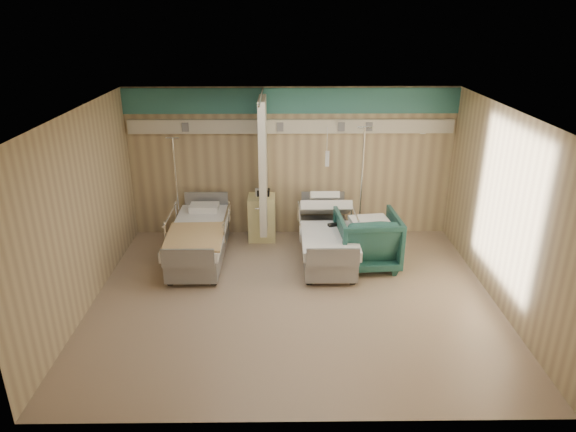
{
  "coord_description": "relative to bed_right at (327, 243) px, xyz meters",
  "views": [
    {
      "loc": [
        -0.16,
        -6.72,
        4.06
      ],
      "look_at": [
        -0.08,
        0.6,
        1.1
      ],
      "focal_mm": 32.0,
      "sensor_mm": 36.0,
      "label": 1
    }
  ],
  "objects": [
    {
      "name": "ground",
      "position": [
        -0.6,
        -1.3,
        -0.32
      ],
      "size": [
        6.0,
        5.0,
        0.0
      ],
      "primitive_type": "cube",
      "color": "gray",
      "rests_on": "ground"
    },
    {
      "name": "call_remote",
      "position": [
        0.11,
        0.01,
        0.34
      ],
      "size": [
        0.21,
        0.14,
        0.04
      ],
      "primitive_type": "cube",
      "rotation": [
        0.0,
        0.0,
        0.31
      ],
      "color": "black",
      "rests_on": "bed_right"
    },
    {
      "name": "visitor_armchair",
      "position": [
        0.65,
        -0.21,
        0.16
      ],
      "size": [
        1.07,
        1.1,
        0.94
      ],
      "primitive_type": "imported",
      "rotation": [
        0.0,
        0.0,
        3.21
      ],
      "color": "#1E4D46",
      "rests_on": "ground"
    },
    {
      "name": "toiletry_bag",
      "position": [
        -1.12,
        0.94,
        0.6
      ],
      "size": [
        0.23,
        0.15,
        0.12
      ],
      "primitive_type": "cube",
      "rotation": [
        0.0,
        0.0,
        -0.05
      ],
      "color": "black",
      "rests_on": "bedside_cabinet"
    },
    {
      "name": "tan_blanket",
      "position": [
        -2.19,
        -0.46,
        0.33
      ],
      "size": [
        0.95,
        1.17,
        0.04
      ],
      "primitive_type": "cube",
      "rotation": [
        0.0,
        0.0,
        0.04
      ],
      "color": "#DABA70",
      "rests_on": "bed_left"
    },
    {
      "name": "iv_stand_left",
      "position": [
        -2.68,
        0.79,
        0.09
      ],
      "size": [
        0.36,
        0.36,
        1.99
      ],
      "rotation": [
        0.0,
        0.0,
        0.01
      ],
      "color": "silver",
      "rests_on": "ground"
    },
    {
      "name": "room_walls",
      "position": [
        -0.63,
        -1.05,
        1.55
      ],
      "size": [
        6.04,
        5.04,
        2.82
      ],
      "color": "tan",
      "rests_on": "ground"
    },
    {
      "name": "bed_left",
      "position": [
        -2.2,
        0.0,
        0.0
      ],
      "size": [
        1.0,
        2.16,
        0.63
      ],
      "primitive_type": null,
      "color": "white",
      "rests_on": "ground"
    },
    {
      "name": "white_cup",
      "position": [
        -1.22,
        0.94,
        0.6
      ],
      "size": [
        0.12,
        0.12,
        0.14
      ],
      "primitive_type": "cylinder",
      "rotation": [
        0.0,
        0.0,
        -0.36
      ],
      "color": "white",
      "rests_on": "bedside_cabinet"
    },
    {
      "name": "bedside_cabinet",
      "position": [
        -1.15,
        0.9,
        0.11
      ],
      "size": [
        0.5,
        0.48,
        0.85
      ],
      "primitive_type": "cube",
      "color": "#EDE294",
      "rests_on": "ground"
    },
    {
      "name": "waffle_blanket",
      "position": [
        0.69,
        -0.22,
        0.66
      ],
      "size": [
        0.69,
        0.63,
        0.07
      ],
      "primitive_type": "cube",
      "rotation": [
        0.0,
        0.0,
        3.28
      ],
      "color": "white",
      "rests_on": "visitor_armchair"
    },
    {
      "name": "bed_right",
      "position": [
        0.0,
        0.0,
        0.0
      ],
      "size": [
        1.0,
        2.16,
        0.63
      ],
      "primitive_type": null,
      "color": "white",
      "rests_on": "ground"
    },
    {
      "name": "iv_stand_right",
      "position": [
        0.67,
        0.8,
        0.13
      ],
      "size": [
        0.39,
        0.39,
        2.17
      ],
      "rotation": [
        0.0,
        0.0,
        0.05
      ],
      "color": "silver",
      "rests_on": "ground"
    }
  ]
}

